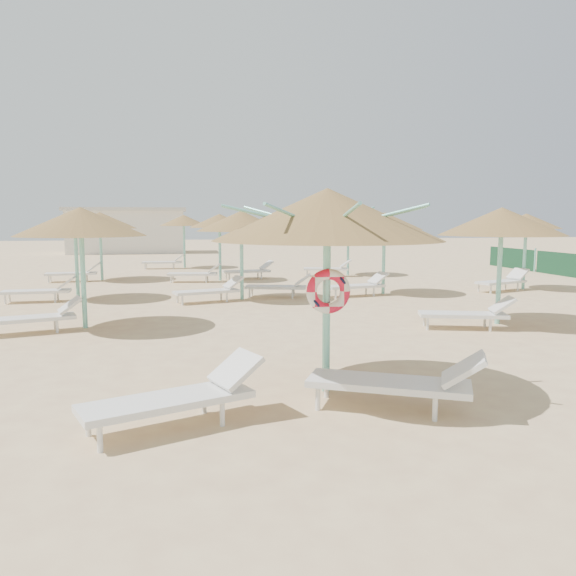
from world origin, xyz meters
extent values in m
plane|color=#D7BB83|center=(0.00, 0.00, 0.00)|extent=(120.00, 120.00, 0.00)
cylinder|color=#79D2C0|center=(-0.19, 0.20, 1.20)|extent=(0.11, 0.11, 2.41)
cone|color=olive|center=(-0.19, 0.20, 2.52)|extent=(3.21, 3.21, 0.72)
cylinder|color=#79D2C0|center=(-0.19, 0.20, 2.26)|extent=(0.20, 0.20, 0.12)
cylinder|color=#79D2C0|center=(0.55, 0.20, 2.47)|extent=(1.45, 0.04, 0.37)
cylinder|color=#79D2C0|center=(0.33, 0.72, 2.47)|extent=(1.06, 1.06, 0.37)
cylinder|color=#79D2C0|center=(-0.19, 0.94, 2.47)|extent=(0.04, 1.45, 0.37)
cylinder|color=#79D2C0|center=(-0.71, 0.72, 2.47)|extent=(1.06, 1.06, 0.37)
cylinder|color=#79D2C0|center=(-0.93, 0.20, 2.47)|extent=(1.45, 0.04, 0.37)
cylinder|color=#79D2C0|center=(-0.71, -0.32, 2.47)|extent=(1.06, 1.06, 0.37)
cylinder|color=#79D2C0|center=(-0.19, -0.54, 2.47)|extent=(0.04, 1.45, 0.37)
cylinder|color=#79D2C0|center=(0.33, -0.32, 2.47)|extent=(1.06, 1.06, 0.37)
torus|color=red|center=(-0.19, 0.10, 1.45)|extent=(0.63, 0.15, 0.63)
cylinder|color=silver|center=(-3.08, -1.43, 0.15)|extent=(0.06, 0.06, 0.30)
cylinder|color=silver|center=(-3.27, -0.94, 0.15)|extent=(0.06, 0.06, 0.30)
cylinder|color=silver|center=(-1.75, -0.91, 0.15)|extent=(0.06, 0.06, 0.30)
cylinder|color=silver|center=(-1.95, -0.42, 0.15)|extent=(0.06, 0.06, 0.30)
cube|color=silver|center=(-2.39, -0.88, 0.34)|extent=(2.11, 1.35, 0.08)
cube|color=silver|center=(-1.55, -0.55, 0.59)|extent=(0.71, 0.78, 0.38)
cylinder|color=silver|center=(-0.50, -0.58, 0.15)|extent=(0.07, 0.07, 0.30)
cylinder|color=silver|center=(-0.26, -0.09, 0.15)|extent=(0.07, 0.07, 0.30)
cylinder|color=silver|center=(0.81, -1.23, 0.15)|extent=(0.07, 0.07, 0.30)
cylinder|color=silver|center=(1.05, -0.75, 0.15)|extent=(0.07, 0.07, 0.30)
cube|color=silver|center=(0.40, -0.72, 0.35)|extent=(2.14, 1.52, 0.09)
cube|color=silver|center=(1.22, -1.13, 0.61)|extent=(0.76, 0.82, 0.40)
cylinder|color=#79D2C0|center=(-4.36, 5.74, 1.15)|extent=(0.11, 0.11, 2.30)
cone|color=olive|center=(-4.36, 5.74, 2.40)|extent=(2.84, 2.84, 0.64)
cylinder|color=#79D2C0|center=(-4.36, 5.74, 2.15)|extent=(0.20, 0.20, 0.12)
cylinder|color=silver|center=(-4.86, 5.26, 0.14)|extent=(0.06, 0.06, 0.28)
cylinder|color=silver|center=(-5.00, 5.73, 0.14)|extent=(0.06, 0.06, 0.28)
cube|color=silver|center=(-5.46, 5.34, 0.32)|extent=(2.00, 1.13, 0.08)
cube|color=silver|center=(-4.65, 5.58, 0.56)|extent=(0.63, 0.71, 0.36)
cylinder|color=#79D2C0|center=(-5.33, 10.58, 1.15)|extent=(0.11, 0.11, 2.30)
cone|color=olive|center=(-5.33, 10.58, 2.39)|extent=(2.61, 2.61, 0.59)
cylinder|color=#79D2C0|center=(-5.33, 10.58, 2.15)|extent=(0.20, 0.20, 0.12)
cylinder|color=silver|center=(-7.22, 9.89, 0.14)|extent=(0.06, 0.06, 0.28)
cylinder|color=silver|center=(-7.24, 10.39, 0.14)|extent=(0.06, 0.06, 0.28)
cylinder|color=silver|center=(-5.87, 9.95, 0.14)|extent=(0.06, 0.06, 0.28)
cylinder|color=silver|center=(-5.90, 10.45, 0.14)|extent=(0.06, 0.06, 0.28)
cube|color=silver|center=(-6.43, 10.18, 0.32)|extent=(1.93, 0.71, 0.08)
cube|color=silver|center=(-5.59, 10.21, 0.56)|extent=(0.51, 0.62, 0.36)
cylinder|color=#79D2C0|center=(-5.35, 16.11, 1.15)|extent=(0.11, 0.11, 2.30)
cone|color=olive|center=(-5.35, 16.11, 2.40)|extent=(2.87, 2.87, 0.65)
cylinder|color=#79D2C0|center=(-5.35, 16.11, 2.15)|extent=(0.20, 0.20, 0.12)
cylinder|color=silver|center=(-7.24, 15.41, 0.14)|extent=(0.06, 0.06, 0.28)
cylinder|color=silver|center=(-7.27, 15.91, 0.14)|extent=(0.06, 0.06, 0.28)
cylinder|color=silver|center=(-5.89, 15.49, 0.14)|extent=(0.06, 0.06, 0.28)
cylinder|color=silver|center=(-5.92, 15.99, 0.14)|extent=(0.06, 0.06, 0.28)
cube|color=silver|center=(-6.45, 15.71, 0.32)|extent=(1.93, 0.74, 0.08)
cube|color=silver|center=(-5.61, 15.76, 0.56)|extent=(0.52, 0.63, 0.36)
cylinder|color=#79D2C0|center=(-0.39, 9.60, 1.15)|extent=(0.11, 0.11, 2.30)
cone|color=olive|center=(-0.39, 9.60, 2.39)|extent=(2.72, 2.72, 0.61)
cylinder|color=#79D2C0|center=(-0.39, 9.60, 2.15)|extent=(0.20, 0.20, 0.12)
cylinder|color=silver|center=(-2.19, 8.74, 0.14)|extent=(0.06, 0.06, 0.28)
cylinder|color=silver|center=(-2.33, 9.22, 0.14)|extent=(0.06, 0.06, 0.28)
cylinder|color=silver|center=(-0.89, 9.11, 0.14)|extent=(0.06, 0.06, 0.28)
cylinder|color=silver|center=(-1.03, 9.59, 0.14)|extent=(0.06, 0.06, 0.28)
cube|color=silver|center=(-1.49, 9.20, 0.32)|extent=(2.00, 1.12, 0.08)
cube|color=silver|center=(-0.68, 9.44, 0.56)|extent=(0.63, 0.71, 0.36)
cylinder|color=silver|center=(-0.13, 9.88, 0.14)|extent=(0.06, 0.06, 0.28)
cylinder|color=silver|center=(0.01, 10.36, 0.14)|extent=(0.06, 0.06, 0.28)
cylinder|color=silver|center=(1.17, 9.51, 0.14)|extent=(0.06, 0.06, 0.28)
cylinder|color=silver|center=(1.31, 9.99, 0.14)|extent=(0.06, 0.06, 0.28)
cube|color=silver|center=(0.71, 9.90, 0.32)|extent=(2.00, 1.12, 0.08)
cube|color=silver|center=(1.52, 9.66, 0.56)|extent=(0.63, 0.71, 0.36)
cylinder|color=#79D2C0|center=(-0.68, 15.07, 1.15)|extent=(0.11, 0.11, 2.30)
cone|color=olive|center=(-0.68, 15.07, 2.38)|extent=(2.39, 2.39, 0.54)
cylinder|color=#79D2C0|center=(-0.68, 15.07, 2.15)|extent=(0.20, 0.20, 0.12)
cylinder|color=silver|center=(-2.61, 14.55, 0.14)|extent=(0.06, 0.06, 0.28)
cylinder|color=silver|center=(-2.53, 15.05, 0.14)|extent=(0.06, 0.06, 0.28)
cylinder|color=silver|center=(-1.27, 14.34, 0.14)|extent=(0.06, 0.06, 0.28)
cylinder|color=silver|center=(-1.20, 14.83, 0.14)|extent=(0.06, 0.06, 0.28)
cube|color=silver|center=(-1.78, 14.67, 0.32)|extent=(1.97, 0.91, 0.08)
cube|color=silver|center=(-0.94, 14.54, 0.56)|extent=(0.57, 0.67, 0.36)
cylinder|color=silver|center=(-0.33, 15.00, 0.14)|extent=(0.06, 0.06, 0.28)
cylinder|color=silver|center=(-0.41, 15.50, 0.14)|extent=(0.06, 0.06, 0.28)
cylinder|color=silver|center=(1.00, 15.21, 0.14)|extent=(0.06, 0.06, 0.28)
cylinder|color=silver|center=(0.93, 15.71, 0.14)|extent=(0.06, 0.06, 0.28)
cube|color=silver|center=(0.42, 15.37, 0.32)|extent=(1.97, 0.91, 0.08)
cube|color=silver|center=(1.26, 15.51, 0.56)|extent=(0.57, 0.67, 0.36)
cylinder|color=#79D2C0|center=(5.08, 4.47, 1.15)|extent=(0.11, 0.11, 2.30)
cone|color=olive|center=(5.08, 4.47, 2.40)|extent=(2.87, 2.87, 0.64)
cylinder|color=#79D2C0|center=(5.08, 4.47, 2.15)|extent=(0.20, 0.20, 0.12)
cylinder|color=silver|center=(3.14, 4.06, 0.14)|extent=(0.06, 0.06, 0.28)
cylinder|color=silver|center=(3.28, 4.54, 0.14)|extent=(0.06, 0.06, 0.28)
cylinder|color=silver|center=(4.43, 3.67, 0.14)|extent=(0.06, 0.06, 0.28)
cylinder|color=silver|center=(4.58, 4.15, 0.14)|extent=(0.06, 0.06, 0.28)
cube|color=silver|center=(3.98, 4.07, 0.32)|extent=(2.00, 1.14, 0.08)
cube|color=silver|center=(4.79, 3.82, 0.56)|extent=(0.64, 0.71, 0.36)
cylinder|color=#79D2C0|center=(4.32, 10.06, 1.15)|extent=(0.11, 0.11, 2.30)
cone|color=olive|center=(4.32, 10.06, 2.38)|extent=(2.48, 2.48, 0.56)
cylinder|color=#79D2C0|center=(4.32, 10.06, 2.15)|extent=(0.20, 0.20, 0.12)
cylinder|color=silver|center=(2.49, 9.26, 0.14)|extent=(0.06, 0.06, 0.28)
cylinder|color=silver|center=(2.39, 9.75, 0.14)|extent=(0.06, 0.06, 0.28)
cylinder|color=silver|center=(3.81, 9.52, 0.14)|extent=(0.06, 0.06, 0.28)
cylinder|color=silver|center=(3.72, 10.01, 0.14)|extent=(0.06, 0.06, 0.28)
cube|color=silver|center=(3.22, 9.66, 0.32)|extent=(1.98, 0.97, 0.08)
cube|color=silver|center=(4.06, 9.82, 0.56)|extent=(0.59, 0.68, 0.36)
cylinder|color=#79D2C0|center=(4.98, 16.25, 1.15)|extent=(0.11, 0.11, 2.30)
cone|color=olive|center=(4.98, 16.25, 2.38)|extent=(2.35, 2.35, 0.53)
cylinder|color=#79D2C0|center=(4.98, 16.25, 2.15)|extent=(0.20, 0.20, 0.12)
cylinder|color=silver|center=(3.05, 15.80, 0.14)|extent=(0.06, 0.06, 0.28)
cylinder|color=silver|center=(3.17, 16.28, 0.14)|extent=(0.06, 0.06, 0.28)
cylinder|color=silver|center=(4.36, 15.48, 0.14)|extent=(0.06, 0.06, 0.28)
cylinder|color=silver|center=(4.48, 15.97, 0.14)|extent=(0.06, 0.06, 0.28)
cube|color=silver|center=(3.88, 15.85, 0.32)|extent=(1.99, 1.05, 0.08)
cube|color=silver|center=(4.71, 15.65, 0.56)|extent=(0.61, 0.70, 0.36)
cylinder|color=#79D2C0|center=(9.58, 10.28, 1.15)|extent=(0.11, 0.11, 2.30)
cone|color=olive|center=(9.58, 10.28, 2.38)|extent=(2.32, 2.32, 0.52)
cylinder|color=#79D2C0|center=(9.58, 10.28, 2.15)|extent=(0.20, 0.20, 0.12)
cylinder|color=silver|center=(7.81, 9.38, 0.14)|extent=(0.06, 0.06, 0.28)
cylinder|color=silver|center=(7.64, 9.85, 0.14)|extent=(0.06, 0.06, 0.28)
cylinder|color=silver|center=(9.08, 9.83, 0.14)|extent=(0.06, 0.06, 0.28)
cylinder|color=silver|center=(8.92, 10.30, 0.14)|extent=(0.06, 0.06, 0.28)
cube|color=silver|center=(8.48, 9.88, 0.32)|extent=(2.00, 1.22, 0.08)
cube|color=silver|center=(9.28, 10.17, 0.56)|extent=(0.66, 0.73, 0.36)
cylinder|color=#79D2C0|center=(-2.04, 21.34, 1.15)|extent=(0.11, 0.11, 2.30)
cone|color=olive|center=(-2.04, 21.34, 2.38)|extent=(2.39, 2.39, 0.54)
cylinder|color=#79D2C0|center=(-2.04, 21.34, 2.15)|extent=(0.20, 0.20, 0.12)
cylinder|color=silver|center=(-3.95, 20.73, 0.14)|extent=(0.06, 0.06, 0.28)
cylinder|color=silver|center=(-3.93, 21.23, 0.14)|extent=(0.06, 0.06, 0.28)
cylinder|color=silver|center=(-2.60, 20.66, 0.14)|extent=(0.06, 0.06, 0.28)
cylinder|color=silver|center=(-2.58, 21.16, 0.14)|extent=(0.06, 0.06, 0.28)
cube|color=silver|center=(-3.14, 20.94, 0.32)|extent=(1.93, 0.72, 0.08)
cube|color=silver|center=(-2.29, 20.90, 0.56)|extent=(0.51, 0.62, 0.36)
cube|color=silver|center=(-6.00, 35.00, 1.50)|extent=(8.00, 4.00, 3.00)
cube|color=beige|center=(-6.00, 35.00, 3.12)|extent=(8.40, 4.40, 0.25)
cube|color=#184824|center=(14.00, 14.00, 0.50)|extent=(0.08, 3.80, 1.00)
cube|color=#184824|center=(14.00, 18.00, 0.50)|extent=(0.08, 3.80, 1.00)
cylinder|color=#79D2C0|center=(14.00, 16.10, 0.55)|extent=(0.08, 0.08, 1.10)
camera|label=1|loc=(-2.18, -7.38, 2.45)|focal=35.00mm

